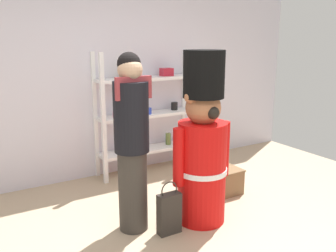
{
  "coord_description": "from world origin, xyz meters",
  "views": [
    {
      "loc": [
        -1.61,
        -2.3,
        1.8
      ],
      "look_at": [
        0.07,
        0.52,
        1.0
      ],
      "focal_mm": 38.8,
      "sensor_mm": 36.0,
      "label": 1
    }
  ],
  "objects": [
    {
      "name": "ground_plane",
      "position": [
        0.0,
        0.0,
        0.0
      ],
      "size": [
        6.4,
        6.4,
        0.0
      ],
      "primitive_type": "plane",
      "color": "tan"
    },
    {
      "name": "display_crate",
      "position": [
        1.02,
        0.82,
        0.15
      ],
      "size": [
        0.38,
        0.32,
        0.3
      ],
      "color": "brown",
      "rests_on": "ground_plane"
    },
    {
      "name": "shopping_bag",
      "position": [
        -0.01,
        0.37,
        0.21
      ],
      "size": [
        0.22,
        0.1,
        0.52
      ],
      "color": "#332D28",
      "rests_on": "ground_plane"
    },
    {
      "name": "merchandise_shelf",
      "position": [
        0.61,
        1.98,
        0.81
      ],
      "size": [
        1.41,
        0.35,
        1.64
      ],
      "color": "white",
      "rests_on": "ground_plane"
    },
    {
      "name": "person_shopper",
      "position": [
        -0.26,
        0.62,
        0.89
      ],
      "size": [
        0.34,
        0.32,
        1.68
      ],
      "color": "#38332D",
      "rests_on": "ground_plane"
    },
    {
      "name": "back_wall",
      "position": [
        0.0,
        2.2,
        1.3
      ],
      "size": [
        6.4,
        0.12,
        2.6
      ],
      "primitive_type": "cube",
      "color": "silver",
      "rests_on": "ground_plane"
    },
    {
      "name": "teddy_bear_guard",
      "position": [
        0.4,
        0.43,
        0.77
      ],
      "size": [
        0.65,
        0.5,
        1.69
      ],
      "color": "red",
      "rests_on": "ground_plane"
    }
  ]
}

